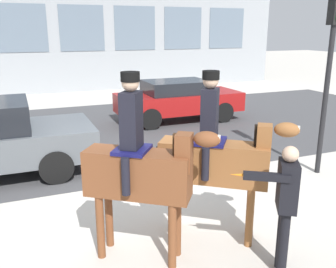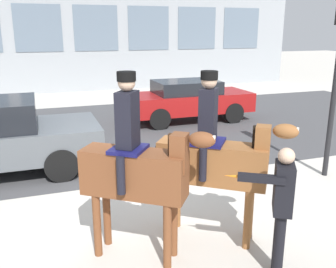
{
  "view_description": "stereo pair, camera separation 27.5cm",
  "coord_description": "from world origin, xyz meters",
  "px_view_note": "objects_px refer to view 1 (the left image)",
  "views": [
    {
      "loc": [
        -1.9,
        -6.42,
        3.06
      ],
      "look_at": [
        0.23,
        -1.17,
        1.48
      ],
      "focal_mm": 40.0,
      "sensor_mm": 36.0,
      "label": 1
    },
    {
      "loc": [
        -1.64,
        -6.51,
        3.06
      ],
      "look_at": [
        0.23,
        -1.17,
        1.48
      ],
      "focal_mm": 40.0,
      "sensor_mm": 36.0,
      "label": 2
    }
  ],
  "objects_px": {
    "street_car_far_lane": "(178,99)",
    "traffic_light": "(331,53)",
    "pedestrian_bystander": "(285,200)",
    "mounted_horse_lead": "(140,168)",
    "mounted_horse_companion": "(216,157)"
  },
  "relations": [
    {
      "from": "mounted_horse_lead",
      "to": "street_car_far_lane",
      "type": "relative_size",
      "value": 0.61
    },
    {
      "from": "mounted_horse_lead",
      "to": "street_car_far_lane",
      "type": "bearing_deg",
      "value": 98.64
    },
    {
      "from": "mounted_horse_lead",
      "to": "traffic_light",
      "type": "height_order",
      "value": "traffic_light"
    },
    {
      "from": "mounted_horse_companion",
      "to": "street_car_far_lane",
      "type": "bearing_deg",
      "value": 107.33
    },
    {
      "from": "pedestrian_bystander",
      "to": "traffic_light",
      "type": "height_order",
      "value": "traffic_light"
    },
    {
      "from": "street_car_far_lane",
      "to": "traffic_light",
      "type": "relative_size",
      "value": 1.1
    },
    {
      "from": "street_car_far_lane",
      "to": "traffic_light",
      "type": "height_order",
      "value": "traffic_light"
    },
    {
      "from": "pedestrian_bystander",
      "to": "mounted_horse_lead",
      "type": "bearing_deg",
      "value": -0.21
    },
    {
      "from": "mounted_horse_lead",
      "to": "mounted_horse_companion",
      "type": "relative_size",
      "value": 1.02
    },
    {
      "from": "pedestrian_bystander",
      "to": "traffic_light",
      "type": "xyz_separation_m",
      "value": [
        3.05,
        2.55,
        1.59
      ]
    },
    {
      "from": "mounted_horse_companion",
      "to": "pedestrian_bystander",
      "type": "bearing_deg",
      "value": -34.49
    },
    {
      "from": "mounted_horse_lead",
      "to": "traffic_light",
      "type": "bearing_deg",
      "value": 54.45
    },
    {
      "from": "mounted_horse_lead",
      "to": "pedestrian_bystander",
      "type": "xyz_separation_m",
      "value": [
        1.56,
        -1.0,
        -0.3
      ]
    },
    {
      "from": "street_car_far_lane",
      "to": "traffic_light",
      "type": "bearing_deg",
      "value": -80.88
    },
    {
      "from": "street_car_far_lane",
      "to": "mounted_horse_lead",
      "type": "bearing_deg",
      "value": -117.23
    }
  ]
}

